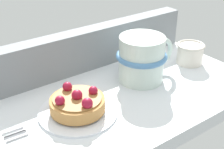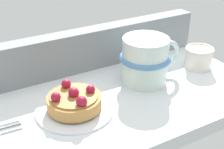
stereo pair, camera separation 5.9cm
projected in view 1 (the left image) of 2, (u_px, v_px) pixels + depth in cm
name	position (u px, v px, depth cm)	size (l,w,h in cm)	color
ground_plane	(98.00, 109.00, 59.29)	(65.35, 30.45, 2.80)	silver
window_rail_back	(62.00, 56.00, 65.96)	(64.04, 3.79, 8.87)	gray
dessert_plate	(78.00, 111.00, 55.52)	(13.91, 13.91, 0.83)	silver
raspberry_tart	(77.00, 103.00, 54.63)	(9.60, 9.60, 3.93)	#B77F42
coffee_mug	(142.00, 58.00, 64.14)	(13.87, 10.39, 9.47)	silver
sugar_bowl	(190.00, 53.00, 71.92)	(6.31, 6.31, 4.65)	silver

